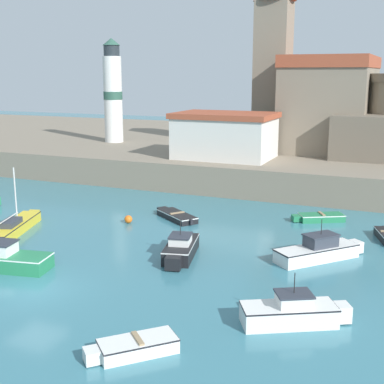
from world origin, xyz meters
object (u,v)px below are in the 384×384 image
object	(u,v)px
motorboat_white_9	(292,312)
lighthouse	(113,93)
dinghy_black_5	(176,216)
dinghy_green_3	(320,217)
harbor_shed_mid_row	(225,135)
motorboat_black_1	(181,248)
motorboat_white_7	(319,250)
sailboat_yellow_2	(15,226)
church	(322,96)
mooring_buoy	(128,219)
dinghy_white_8	(135,346)

from	to	relation	value
motorboat_white_9	lighthouse	xyz separation A→B (m)	(-28.54, 32.90, 7.76)
dinghy_black_5	dinghy_green_3	bearing A→B (deg)	20.04
lighthouse	harbor_shed_mid_row	xyz separation A→B (m)	(16.00, -6.35, -3.53)
motorboat_black_1	motorboat_white_7	bearing A→B (deg)	19.84
sailboat_yellow_2	motorboat_white_9	xyz separation A→B (m)	(20.27, -6.12, 0.12)
dinghy_green_3	church	xyz separation A→B (m)	(-3.65, 20.38, 7.84)
motorboat_black_1	sailboat_yellow_2	xyz separation A→B (m)	(-12.34, 0.16, -0.10)
dinghy_green_3	mooring_buoy	world-z (taller)	dinghy_green_3
motorboat_black_1	dinghy_white_8	world-z (taller)	motorboat_black_1
motorboat_black_1	lighthouse	xyz separation A→B (m)	(-20.61, 26.93, 7.79)
church	harbor_shed_mid_row	bearing A→B (deg)	-123.06
motorboat_white_9	lighthouse	distance (m)	44.24
mooring_buoy	church	xyz separation A→B (m)	(8.91, 26.35, 7.83)
dinghy_white_8	church	distance (m)	43.00
motorboat_black_1	harbor_shed_mid_row	size ratio (longest dim) A/B	0.53
dinghy_white_8	harbor_shed_mid_row	size ratio (longest dim) A/B	0.35
dinghy_green_3	dinghy_black_5	xyz separation A→B (m)	(-9.86, -3.60, -0.03)
harbor_shed_mid_row	dinghy_black_5	bearing A→B (deg)	-86.11
sailboat_yellow_2	mooring_buoy	xyz separation A→B (m)	(5.92, 4.97, -0.15)
dinghy_black_5	dinghy_white_8	bearing A→B (deg)	-70.10
sailboat_yellow_2	dinghy_black_5	distance (m)	11.33
dinghy_green_3	church	world-z (taller)	church
motorboat_black_1	lighthouse	size ratio (longest dim) A/B	0.41
motorboat_white_7	motorboat_white_9	xyz separation A→B (m)	(0.38, -8.69, 0.00)
motorboat_black_1	lighthouse	world-z (taller)	lighthouse
dinghy_green_3	lighthouse	xyz separation A→B (m)	(-26.75, 15.83, 8.04)
dinghy_green_3	harbor_shed_mid_row	bearing A→B (deg)	138.59
motorboat_black_1	dinghy_green_3	world-z (taller)	motorboat_black_1
sailboat_yellow_2	dinghy_black_5	bearing A→B (deg)	40.44
dinghy_black_5	church	bearing A→B (deg)	75.49
dinghy_green_3	lighthouse	world-z (taller)	lighthouse
motorboat_white_9	harbor_shed_mid_row	bearing A→B (deg)	115.28
motorboat_white_9	church	distance (m)	38.59
motorboat_white_7	lighthouse	xyz separation A→B (m)	(-28.15, 24.21, 7.76)
motorboat_white_7	church	bearing A→B (deg)	99.98
mooring_buoy	harbor_shed_mid_row	size ratio (longest dim) A/B	0.06
motorboat_black_1	dinghy_black_5	size ratio (longest dim) A/B	1.16
dinghy_green_3	harbor_shed_mid_row	xyz separation A→B (m)	(-10.75, 9.48, 4.51)
lighthouse	sailboat_yellow_2	bearing A→B (deg)	-72.84
dinghy_black_5	lighthouse	size ratio (longest dim) A/B	0.36
dinghy_green_3	motorboat_white_9	bearing A→B (deg)	-84.02
sailboat_yellow_2	dinghy_black_5	xyz separation A→B (m)	(8.62, 7.35, -0.18)
motorboat_white_7	motorboat_black_1	bearing A→B (deg)	-160.16
sailboat_yellow_2	church	world-z (taller)	church
dinghy_white_8	harbor_shed_mid_row	distance (m)	32.58
motorboat_white_7	lighthouse	distance (m)	37.93
church	motorboat_black_1	bearing A→B (deg)	-94.52
motorboat_black_1	motorboat_white_9	bearing A→B (deg)	-36.97
dinghy_white_8	motorboat_white_9	distance (m)	6.98
church	sailboat_yellow_2	bearing A→B (deg)	-115.33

